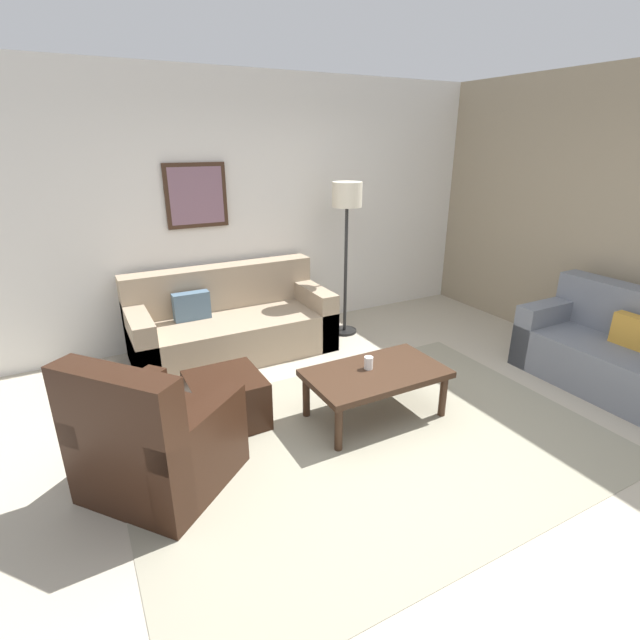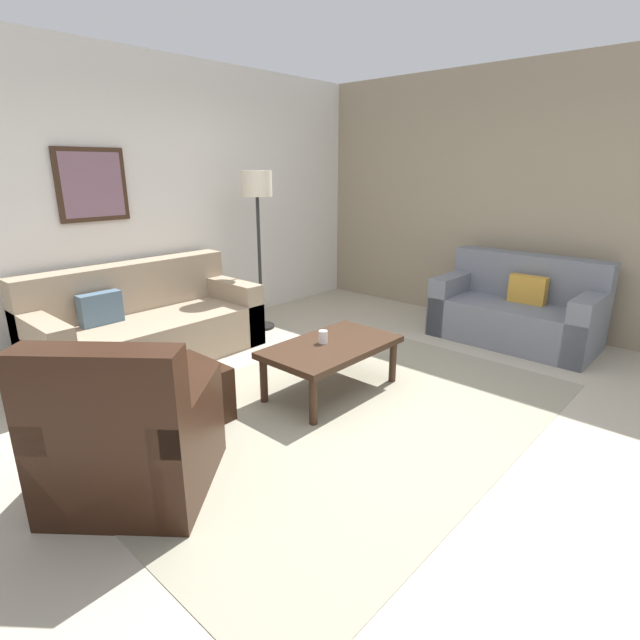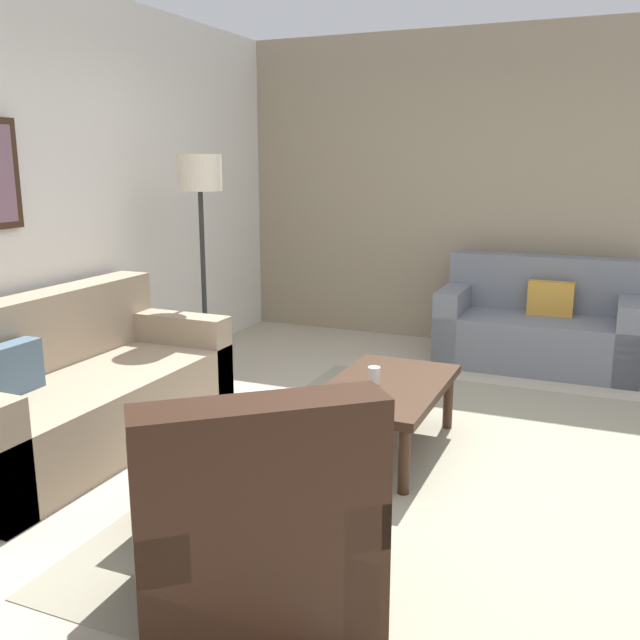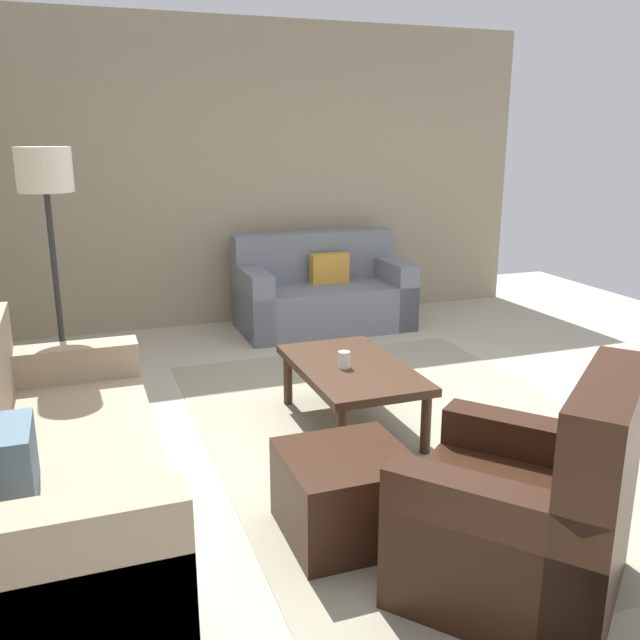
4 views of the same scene
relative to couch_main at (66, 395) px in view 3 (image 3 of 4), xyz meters
The scene contains 11 objects.
ground_plane 2.15m from the couch_main, 79.35° to the right, with size 8.00×8.00×0.00m, color #B2A893.
rear_partition 1.28m from the couch_main, 52.08° to the left, with size 6.00×0.12×2.80m, color silver.
stone_feature_panel 4.14m from the couch_main, 31.68° to the right, with size 0.12×5.20×2.80m, color gray.
area_rug 2.15m from the couch_main, 79.35° to the right, with size 3.45×2.41×0.01m, color gray.
couch_main is the anchor object (origin of this frame).
couch_loveseat 3.76m from the couch_main, 40.06° to the right, with size 0.82×1.58×0.88m.
armchair_leather 2.16m from the couch_main, 120.71° to the right, with size 1.13×1.13×0.95m.
ottoman 1.41m from the couch_main, 109.39° to the right, with size 0.56×0.56×0.40m, color black.
coffee_table 1.91m from the couch_main, 70.92° to the right, with size 1.10×0.64×0.41m.
cup 1.84m from the couch_main, 71.20° to the right, with size 0.07×0.07×0.10m, color white.
lamp_standing 1.74m from the couch_main, ahead, with size 0.32×0.32×1.71m.
Camera 3 is at (-3.45, -0.86, 1.67)m, focal length 39.20 mm.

